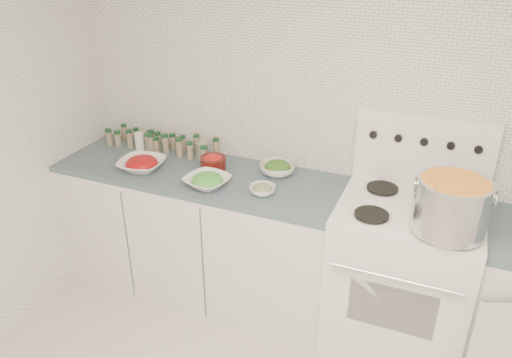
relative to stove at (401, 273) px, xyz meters
name	(u,v)px	position (x,y,z in m)	size (l,w,h in m)	color
room_walls	(236,181)	(-0.48, -1.19, 1.06)	(3.54, 3.04, 2.52)	white
counter_left	(202,232)	(-1.30, 0.00, -0.05)	(1.85, 0.62, 0.90)	white
stove	(401,273)	(0.00, 0.00, 0.00)	(0.76, 0.70, 1.36)	white
stock_pot	(452,204)	(0.19, -0.19, 0.60)	(0.37, 0.35, 0.27)	silver
bowl_tomato	(142,164)	(-1.65, -0.11, 0.44)	(0.31, 0.31, 0.09)	white
bowl_snowpea	(207,181)	(-1.16, -0.15, 0.44)	(0.30, 0.30, 0.09)	white
bowl_broccoli	(277,168)	(-0.83, 0.17, 0.45)	(0.26, 0.26, 0.09)	white
bowl_zucchini	(262,189)	(-0.82, -0.11, 0.43)	(0.20, 0.20, 0.06)	white
bowl_pepper	(213,162)	(-1.23, 0.08, 0.45)	(0.16, 0.16, 0.10)	#4E110D
salt_canister	(140,141)	(-1.84, 0.16, 0.47)	(0.06, 0.06, 0.12)	white
tin_can	(202,150)	(-1.39, 0.21, 0.46)	(0.08, 0.08, 0.11)	#B6B29A
spice_cluster	(160,142)	(-1.70, 0.20, 0.47)	(0.83, 0.16, 0.14)	gray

